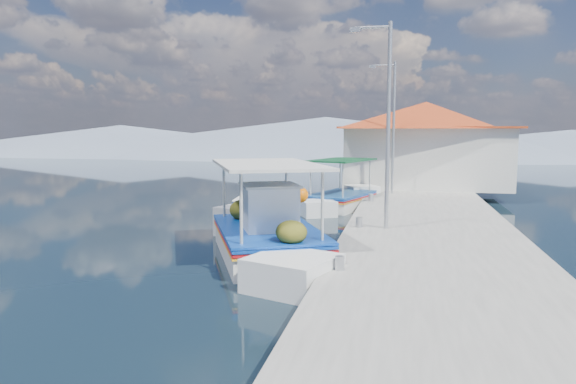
# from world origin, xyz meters

# --- Properties ---
(ground) EXTENTS (160.00, 160.00, 0.00)m
(ground) POSITION_xyz_m (0.00, 0.00, 0.00)
(ground) COLOR black
(ground) RESTS_ON ground
(quay) EXTENTS (5.00, 44.00, 0.50)m
(quay) POSITION_xyz_m (5.90, 6.00, 0.25)
(quay) COLOR #A29F97
(quay) RESTS_ON ground
(bollards) EXTENTS (0.20, 17.20, 0.30)m
(bollards) POSITION_xyz_m (3.80, 5.25, 0.65)
(bollards) COLOR #A5A8AD
(bollards) RESTS_ON quay
(main_caique) EXTENTS (4.77, 7.78, 2.82)m
(main_caique) POSITION_xyz_m (1.55, -0.12, 0.54)
(main_caique) COLOR white
(main_caique) RESTS_ON ground
(caique_green_canopy) EXTENTS (3.20, 6.08, 2.40)m
(caique_green_canopy) POSITION_xyz_m (2.43, 9.06, 0.36)
(caique_green_canopy) COLOR white
(caique_green_canopy) RESTS_ON ground
(caique_blue_hull) EXTENTS (2.43, 6.59, 1.18)m
(caique_blue_hull) POSITION_xyz_m (-0.39, 6.90, 0.32)
(caique_blue_hull) COLOR navy
(caique_blue_hull) RESTS_ON ground
(harbor_building) EXTENTS (10.49, 10.49, 4.40)m
(harbor_building) POSITION_xyz_m (6.20, 15.00, 2.78)
(harbor_building) COLOR silver
(harbor_building) RESTS_ON quay
(lamp_post_near) EXTENTS (1.21, 0.14, 6.00)m
(lamp_post_near) POSITION_xyz_m (4.51, 2.00, 3.85)
(lamp_post_near) COLOR #A5A8AD
(lamp_post_near) RESTS_ON quay
(lamp_post_far) EXTENTS (1.21, 0.14, 6.00)m
(lamp_post_far) POSITION_xyz_m (4.51, 11.00, 3.85)
(lamp_post_far) COLOR #A5A8AD
(lamp_post_far) RESTS_ON quay
(mountain_ridge) EXTENTS (171.40, 96.00, 5.50)m
(mountain_ridge) POSITION_xyz_m (6.54, 56.00, 2.04)
(mountain_ridge) COLOR gray
(mountain_ridge) RESTS_ON ground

